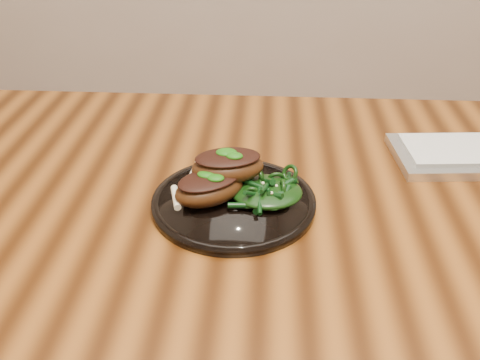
# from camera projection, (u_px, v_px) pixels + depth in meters

# --- Properties ---
(desk) EXTENTS (1.60, 0.80, 0.75)m
(desk) POSITION_uv_depth(u_px,v_px,m) (367.00, 242.00, 0.85)
(desk) COLOR #351806
(desk) RESTS_ON ground
(plate) EXTENTS (0.24, 0.24, 0.01)m
(plate) POSITION_uv_depth(u_px,v_px,m) (234.00, 202.00, 0.79)
(plate) COLOR black
(plate) RESTS_ON desk
(lamb_chop_front) EXTENTS (0.13, 0.12, 0.05)m
(lamb_chop_front) POSITION_uv_depth(u_px,v_px,m) (209.00, 187.00, 0.77)
(lamb_chop_front) COLOR #3E1F0C
(lamb_chop_front) RESTS_ON plate
(lamb_chop_back) EXTENTS (0.12, 0.09, 0.05)m
(lamb_chop_back) POSITION_uv_depth(u_px,v_px,m) (227.00, 165.00, 0.79)
(lamb_chop_back) COLOR #3E1F0C
(lamb_chop_back) RESTS_ON plate
(herb_smear) EXTENTS (0.09, 0.06, 0.01)m
(herb_smear) POSITION_uv_depth(u_px,v_px,m) (217.00, 178.00, 0.83)
(herb_smear) COLOR #0D4807
(herb_smear) RESTS_ON plate
(greens_heap) EXTENTS (0.11, 0.10, 0.04)m
(greens_heap) POSITION_uv_depth(u_px,v_px,m) (266.00, 188.00, 0.78)
(greens_heap) COLOR black
(greens_heap) RESTS_ON plate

